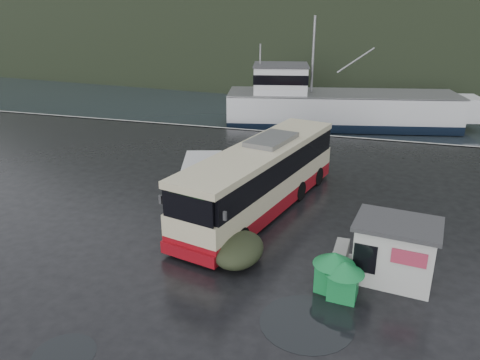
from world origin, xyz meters
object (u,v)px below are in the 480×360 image
(white_van, at_px, (202,214))
(ticket_kiosk, at_px, (391,278))
(dome_tent, at_px, (238,261))
(fishing_trawler, at_px, (341,112))
(waste_bin_left, at_px, (332,289))
(jersey_barrier_a, at_px, (418,280))
(waste_bin_right, at_px, (342,297))
(jersey_barrier_b, at_px, (340,264))
(coach_bus, at_px, (261,209))

(white_van, relative_size, ticket_kiosk, 1.95)
(white_van, distance_m, dome_tent, 5.18)
(dome_tent, xyz_separation_m, fishing_trawler, (1.67, 30.44, 0.00))
(white_van, distance_m, waste_bin_left, 8.84)
(white_van, relative_size, jersey_barrier_a, 3.77)
(waste_bin_right, distance_m, jersey_barrier_b, 2.33)
(jersey_barrier_a, xyz_separation_m, jersey_barrier_b, (-3.11, 0.29, 0.00))
(white_van, xyz_separation_m, dome_tent, (3.19, -4.08, 0.00))
(jersey_barrier_b, bearing_deg, white_van, 156.98)
(jersey_barrier_b, height_order, fishing_trawler, fishing_trawler)
(ticket_kiosk, distance_m, jersey_barrier_b, 2.13)
(waste_bin_right, bearing_deg, ticket_kiosk, 45.48)
(coach_bus, bearing_deg, waste_bin_left, -41.71)
(jersey_barrier_a, bearing_deg, dome_tent, -174.81)
(coach_bus, xyz_separation_m, jersey_barrier_a, (7.68, -4.85, 0.00))
(coach_bus, bearing_deg, dome_tent, -72.09)
(dome_tent, distance_m, jersey_barrier_b, 4.29)
(coach_bus, distance_m, waste_bin_right, 8.42)
(waste_bin_left, xyz_separation_m, fishing_trawler, (-2.39, 31.42, 0.00))
(waste_bin_left, bearing_deg, ticket_kiosk, 33.12)
(waste_bin_right, height_order, fishing_trawler, fishing_trawler)
(white_van, relative_size, dome_tent, 2.14)
(dome_tent, xyz_separation_m, jersey_barrier_a, (7.30, 0.66, 0.00))
(jersey_barrier_a, height_order, fishing_trawler, fishing_trawler)
(coach_bus, distance_m, white_van, 3.15)
(coach_bus, height_order, jersey_barrier_a, coach_bus)
(white_van, xyz_separation_m, jersey_barrier_b, (7.37, -3.13, 0.00))
(coach_bus, relative_size, fishing_trawler, 0.50)
(waste_bin_left, relative_size, fishing_trawler, 0.06)
(coach_bus, distance_m, dome_tent, 5.53)
(waste_bin_left, bearing_deg, coach_bus, 124.35)
(dome_tent, distance_m, jersey_barrier_a, 7.33)
(jersey_barrier_a, distance_m, fishing_trawler, 30.30)
(coach_bus, distance_m, jersey_barrier_a, 9.08)
(fishing_trawler, bearing_deg, dome_tent, -105.08)
(white_van, xyz_separation_m, fishing_trawler, (4.85, 26.36, 0.00))
(dome_tent, height_order, ticket_kiosk, ticket_kiosk)
(jersey_barrier_a, relative_size, jersey_barrier_b, 0.96)
(white_van, bearing_deg, waste_bin_right, -52.41)
(jersey_barrier_b, bearing_deg, dome_tent, -167.17)
(dome_tent, relative_size, jersey_barrier_a, 1.76)
(waste_bin_left, xyz_separation_m, waste_bin_right, (0.41, -0.38, 0.00))
(coach_bus, xyz_separation_m, white_van, (-2.80, -1.43, 0.00))
(waste_bin_left, xyz_separation_m, dome_tent, (-4.06, 0.98, 0.00))
(waste_bin_left, height_order, jersey_barrier_a, waste_bin_left)
(dome_tent, height_order, jersey_barrier_a, dome_tent)
(waste_bin_right, distance_m, dome_tent, 4.67)
(ticket_kiosk, bearing_deg, waste_bin_left, -139.03)
(ticket_kiosk, distance_m, fishing_trawler, 30.33)
(white_van, relative_size, waste_bin_left, 3.84)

